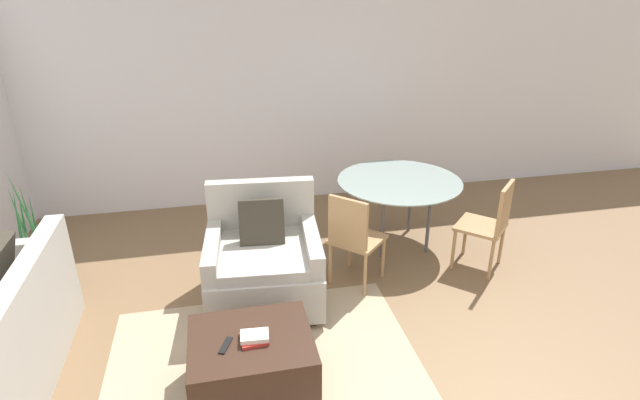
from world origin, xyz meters
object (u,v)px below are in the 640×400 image
at_px(potted_plant, 38,265).
at_px(dining_chair_near_left, 353,235).
at_px(armchair, 264,261).
at_px(dining_table, 399,186).
at_px(ottoman, 252,362).
at_px(book_stack, 254,337).
at_px(dining_chair_near_right, 491,221).
at_px(tv_remote_primary, 226,345).

bearing_deg(potted_plant, dining_chair_near_left, -11.35).
height_order(armchair, dining_table, armchair).
bearing_deg(potted_plant, dining_table, 1.88).
distance_m(ottoman, book_stack, 0.23).
distance_m(book_stack, dining_table, 2.48).
height_order(book_stack, dining_table, dining_table).
xyz_separation_m(dining_chair_near_left, dining_chair_near_right, (1.35, 0.00, 0.00)).
height_order(potted_plant, dining_table, potted_plant).
distance_m(potted_plant, dining_table, 3.49).
relative_size(book_stack, dining_table, 0.15).
height_order(tv_remote_primary, dining_table, dining_table).
relative_size(ottoman, dining_table, 0.64).
relative_size(armchair, potted_plant, 0.86).
bearing_deg(armchair, dining_chair_near_left, 2.42).
xyz_separation_m(armchair, book_stack, (-0.18, -1.12, 0.11)).
bearing_deg(tv_remote_primary, dining_chair_near_left, 44.96).
bearing_deg(ottoman, dining_chair_near_left, 48.08).
distance_m(armchair, dining_chair_near_left, 0.82).
bearing_deg(dining_table, ottoman, -133.11).
bearing_deg(dining_table, book_stack, -132.23).
xyz_separation_m(tv_remote_primary, dining_table, (1.84, 1.84, 0.21)).
xyz_separation_m(ottoman, tv_remote_primary, (-0.16, -0.05, 0.21)).
xyz_separation_m(tv_remote_primary, dining_chair_near_left, (1.17, 1.17, 0.06)).
distance_m(ottoman, tv_remote_primary, 0.27).
height_order(book_stack, potted_plant, potted_plant).
relative_size(ottoman, book_stack, 4.19).
xyz_separation_m(armchair, potted_plant, (-1.98, 0.59, -0.13)).
height_order(ottoman, dining_chair_near_left, dining_chair_near_left).
distance_m(ottoman, dining_chair_near_right, 2.62).
distance_m(tv_remote_primary, dining_chair_near_right, 2.78).
relative_size(armchair, dining_chair_near_left, 1.14).
bearing_deg(dining_chair_near_left, tv_remote_primary, -135.04).
bearing_deg(book_stack, potted_plant, 136.44).
distance_m(tv_remote_primary, potted_plant, 2.38).
distance_m(armchair, book_stack, 1.14).
bearing_deg(dining_chair_near_left, dining_table, 45.00).
bearing_deg(dining_chair_near_left, dining_chair_near_right, 0.00).
bearing_deg(armchair, potted_plant, 163.32).
xyz_separation_m(armchair, tv_remote_primary, (-0.36, -1.13, 0.09)).
bearing_deg(dining_chair_near_right, tv_remote_primary, -155.09).
bearing_deg(book_stack, dining_chair_near_left, 49.51).
bearing_deg(dining_table, dining_chair_near_left, -135.00).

